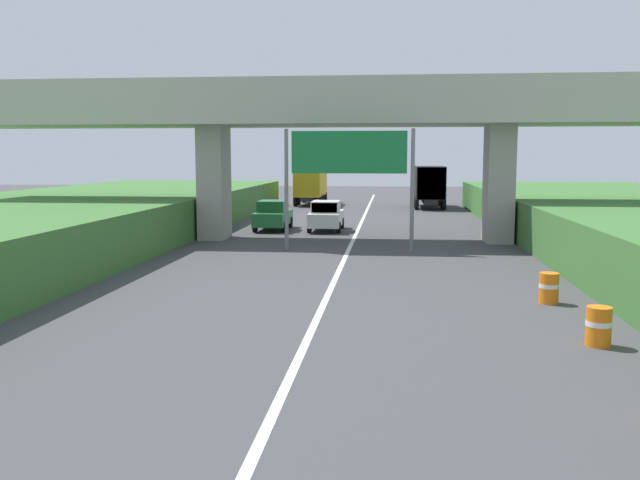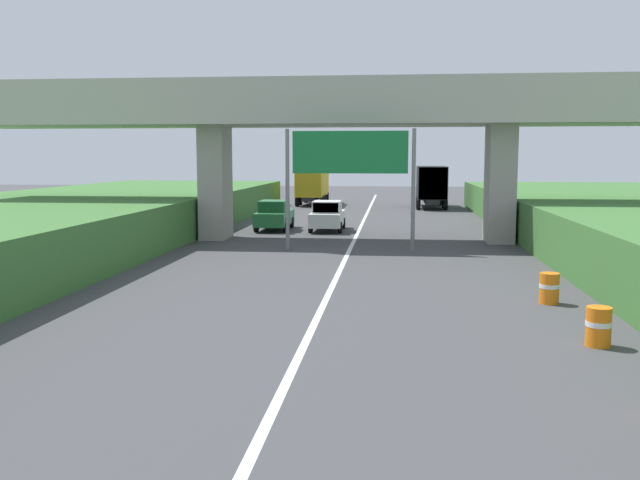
% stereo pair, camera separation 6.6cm
% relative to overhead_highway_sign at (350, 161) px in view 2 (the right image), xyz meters
% --- Properties ---
extents(lane_centre_stripe, '(0.20, 98.47, 0.01)m').
position_rel_overhead_highway_sign_xyz_m(lane_centre_stripe, '(0.00, -3.52, -4.07)').
color(lane_centre_stripe, white).
rests_on(lane_centre_stripe, ground).
extents(overpass_bridge, '(40.00, 4.80, 7.99)m').
position_rel_overhead_highway_sign_xyz_m(overpass_bridge, '(0.00, 3.78, 1.98)').
color(overpass_bridge, '#ADA89E').
rests_on(overpass_bridge, ground).
extents(overhead_highway_sign, '(5.88, 0.18, 5.49)m').
position_rel_overhead_highway_sign_xyz_m(overhead_highway_sign, '(0.00, 0.00, 0.00)').
color(overhead_highway_sign, slate).
rests_on(overhead_highway_sign, ground).
extents(truck_yellow, '(2.44, 7.30, 3.44)m').
position_rel_overhead_highway_sign_xyz_m(truck_yellow, '(-5.13, 29.34, -2.14)').
color(truck_yellow, black).
rests_on(truck_yellow, ground).
extents(truck_black, '(2.44, 7.30, 3.44)m').
position_rel_overhead_highway_sign_xyz_m(truck_black, '(5.02, 26.64, -2.14)').
color(truck_black, black).
rests_on(truck_black, ground).
extents(car_white, '(1.86, 4.10, 1.72)m').
position_rel_overhead_highway_sign_xyz_m(car_white, '(-1.80, 8.13, -3.21)').
color(car_white, silver).
rests_on(car_white, ground).
extents(car_green, '(1.86, 4.10, 1.72)m').
position_rel_overhead_highway_sign_xyz_m(car_green, '(-4.90, 8.21, -3.21)').
color(car_green, '#236B38').
rests_on(car_green, ground).
extents(construction_barrel_2, '(0.57, 0.57, 0.90)m').
position_rel_overhead_highway_sign_xyz_m(construction_barrel_2, '(6.62, -15.42, -3.61)').
color(construction_barrel_2, orange).
rests_on(construction_barrel_2, ground).
extents(construction_barrel_3, '(0.57, 0.57, 0.90)m').
position_rel_overhead_highway_sign_xyz_m(construction_barrel_3, '(6.52, -10.86, -3.61)').
color(construction_barrel_3, orange).
rests_on(construction_barrel_3, ground).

